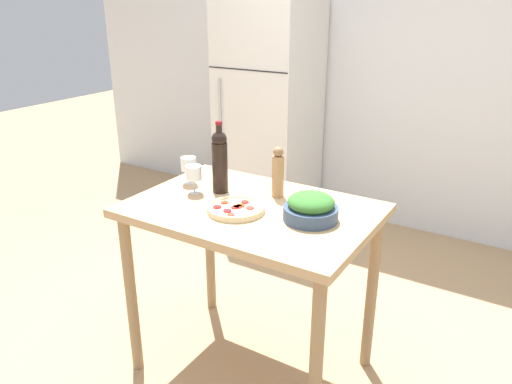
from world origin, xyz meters
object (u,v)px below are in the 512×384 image
object	(u,v)px
wine_glass_near	(194,174)
salad_bowl	(311,208)
refrigerator	(269,114)
wine_bottle	(220,160)
wine_glass_far	(189,165)
pepper_mill	(278,173)
homemade_pizza	(236,208)

from	to	relation	value
wine_glass_near	salad_bowl	xyz separation A→B (m)	(0.64, 0.01, -0.04)
refrigerator	wine_glass_near	distance (m)	1.90
wine_bottle	salad_bowl	xyz separation A→B (m)	(0.53, -0.07, -0.11)
wine_glass_near	wine_glass_far	world-z (taller)	same
wine_glass_far	salad_bowl	xyz separation A→B (m)	(0.75, -0.09, -0.05)
wine_glass_near	pepper_mill	world-z (taller)	pepper_mill
refrigerator	wine_glass_far	world-z (taller)	refrigerator
wine_glass_far	homemade_pizza	distance (m)	0.46
wine_bottle	pepper_mill	world-z (taller)	wine_bottle
wine_glass_near	pepper_mill	distance (m)	0.42
refrigerator	wine_glass_near	world-z (taller)	refrigerator
salad_bowl	homemade_pizza	size ratio (longest dim) A/B	0.91
refrigerator	salad_bowl	xyz separation A→B (m)	(1.25, -1.78, 0.06)
salad_bowl	homemade_pizza	xyz separation A→B (m)	(-0.33, -0.10, -0.04)
pepper_mill	wine_glass_far	bearing A→B (deg)	-170.54
wine_bottle	wine_glass_far	world-z (taller)	wine_bottle
pepper_mill	wine_glass_near	bearing A→B (deg)	-154.80
wine_glass_near	salad_bowl	world-z (taller)	wine_glass_near
refrigerator	wine_glass_near	size ratio (longest dim) A/B	12.92
wine_bottle	wine_glass_far	size ratio (longest dim) A/B	2.55
wine_glass_near	homemade_pizza	distance (m)	0.33
pepper_mill	salad_bowl	bearing A→B (deg)	-32.87
salad_bowl	wine_glass_far	bearing A→B (deg)	173.39
salad_bowl	wine_glass_near	bearing A→B (deg)	-179.11
refrigerator	pepper_mill	size ratio (longest dim) A/B	7.24
wine_bottle	salad_bowl	world-z (taller)	wine_bottle
wine_bottle	pepper_mill	bearing A→B (deg)	19.16
wine_glass_near	wine_glass_far	xyz separation A→B (m)	(-0.11, 0.10, 0.00)
wine_glass_near	pepper_mill	bearing A→B (deg)	25.20
wine_bottle	homemade_pizza	world-z (taller)	wine_bottle
refrigerator	pepper_mill	bearing A→B (deg)	-58.45
wine_bottle	pepper_mill	distance (m)	0.30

